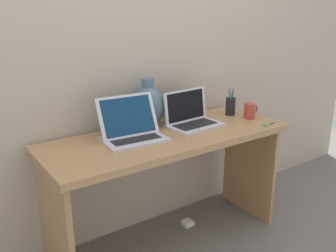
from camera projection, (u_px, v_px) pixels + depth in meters
ground_plane at (168, 242)px, 2.43m from camera, size 6.00×6.00×0.00m
back_wall at (139, 49)px, 2.31m from camera, size 4.40×0.04×2.40m
desk at (168, 159)px, 2.25m from camera, size 1.49×0.56×0.74m
laptop_left at (131, 128)px, 2.11m from camera, size 0.36×0.27×0.24m
laptop_right at (191, 116)px, 2.35m from camera, size 0.35×0.24×0.22m
green_vase at (148, 105)px, 2.33m from camera, size 0.22×0.22×0.30m
coffee_mug at (250, 111)px, 2.49m from camera, size 0.11×0.07×0.10m
pen_cup at (230, 106)px, 2.57m from camera, size 0.07×0.07×0.19m
scissors at (269, 124)px, 2.37m from camera, size 0.15×0.04×0.01m
power_brick at (188, 223)px, 2.61m from camera, size 0.07×0.07×0.03m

